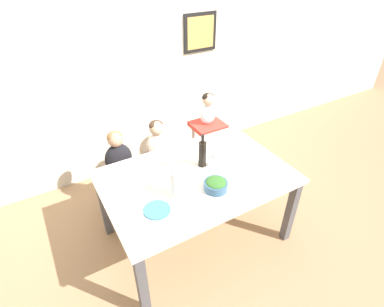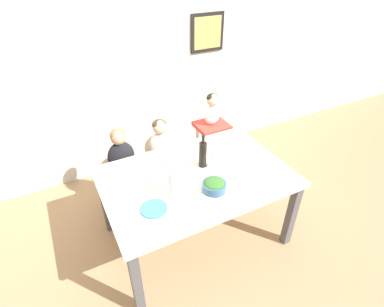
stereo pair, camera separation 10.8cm
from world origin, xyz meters
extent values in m
plane|color=#9E7A56|center=(0.00, 0.00, 0.00)|extent=(14.00, 14.00, 0.00)
cube|color=beige|center=(0.00, 1.43, 1.35)|extent=(10.00, 0.06, 2.70)
cube|color=black|center=(0.87, 1.39, 1.54)|extent=(0.42, 0.02, 0.43)
cube|color=gold|center=(0.87, 1.38, 1.54)|extent=(0.35, 0.00, 0.35)
cube|color=silver|center=(0.00, 0.00, 0.73)|extent=(1.58, 1.05, 0.03)
cube|color=#4C4C51|center=(-0.73, -0.47, 0.36)|extent=(0.07, 0.07, 0.71)
cube|color=#4C4C51|center=(0.73, -0.47, 0.36)|extent=(0.07, 0.07, 0.71)
cube|color=#4C4C51|center=(-0.73, 0.47, 0.36)|extent=(0.07, 0.07, 0.71)
cube|color=#4C4C51|center=(0.73, 0.47, 0.36)|extent=(0.07, 0.07, 0.71)
cylinder|color=silver|center=(-0.59, 0.60, 0.20)|extent=(0.04, 0.04, 0.41)
cylinder|color=silver|center=(-0.32, 0.60, 0.20)|extent=(0.04, 0.04, 0.41)
cylinder|color=silver|center=(-0.59, 0.88, 0.20)|extent=(0.04, 0.04, 0.41)
cylinder|color=silver|center=(-0.32, 0.88, 0.20)|extent=(0.04, 0.04, 0.41)
cube|color=#2D2D33|center=(-0.46, 0.74, 0.43)|extent=(0.41, 0.37, 0.05)
cylinder|color=silver|center=(-0.17, 0.60, 0.20)|extent=(0.04, 0.04, 0.41)
cylinder|color=silver|center=(0.11, 0.60, 0.20)|extent=(0.04, 0.04, 0.41)
cylinder|color=silver|center=(-0.17, 0.88, 0.20)|extent=(0.04, 0.04, 0.41)
cylinder|color=silver|center=(0.11, 0.88, 0.20)|extent=(0.04, 0.04, 0.41)
cube|color=#2D2D33|center=(-0.03, 0.74, 0.43)|extent=(0.41, 0.37, 0.05)
cylinder|color=silver|center=(0.47, 0.62, 0.34)|extent=(0.04, 0.04, 0.68)
cylinder|color=silver|center=(0.70, 0.62, 0.34)|extent=(0.04, 0.04, 0.68)
cylinder|color=silver|center=(0.47, 0.85, 0.34)|extent=(0.04, 0.04, 0.68)
cylinder|color=silver|center=(0.70, 0.85, 0.34)|extent=(0.04, 0.04, 0.68)
cube|color=red|center=(0.59, 0.74, 0.71)|extent=(0.35, 0.32, 0.05)
ellipsoid|color=black|center=(-0.46, 0.74, 0.63)|extent=(0.27, 0.15, 0.34)
sphere|color=tan|center=(-0.46, 0.74, 0.85)|extent=(0.15, 0.15, 0.15)
ellipsoid|color=olive|center=(-0.46, 0.75, 0.88)|extent=(0.15, 0.14, 0.11)
ellipsoid|color=beige|center=(-0.03, 0.74, 0.63)|extent=(0.27, 0.15, 0.34)
sphere|color=#D6AD89|center=(-0.03, 0.74, 0.85)|extent=(0.15, 0.15, 0.15)
ellipsoid|color=#473323|center=(-0.03, 0.75, 0.88)|extent=(0.15, 0.14, 0.11)
ellipsoid|color=silver|center=(0.59, 0.74, 0.85)|extent=(0.19, 0.11, 0.24)
sphere|color=#D6AD89|center=(0.59, 0.74, 1.02)|extent=(0.14, 0.14, 0.14)
ellipsoid|color=black|center=(0.59, 0.74, 1.04)|extent=(0.13, 0.13, 0.10)
cylinder|color=black|center=(0.12, 0.10, 0.87)|extent=(0.07, 0.07, 0.24)
cylinder|color=black|center=(0.12, 0.10, 1.02)|extent=(0.03, 0.03, 0.07)
cylinder|color=black|center=(0.12, 0.10, 1.05)|extent=(0.03, 0.03, 0.02)
cylinder|color=white|center=(-0.26, -0.14, 0.87)|extent=(0.10, 0.10, 0.24)
cylinder|color=white|center=(0.20, 0.02, 0.75)|extent=(0.06, 0.06, 0.00)
cylinder|color=white|center=(0.20, 0.02, 0.78)|extent=(0.01, 0.01, 0.07)
ellipsoid|color=white|center=(0.20, 0.02, 0.86)|extent=(0.08, 0.08, 0.09)
cylinder|color=white|center=(-0.11, 0.19, 0.75)|extent=(0.06, 0.06, 0.00)
cylinder|color=white|center=(-0.11, 0.19, 0.78)|extent=(0.01, 0.01, 0.07)
ellipsoid|color=white|center=(-0.11, 0.19, 0.86)|extent=(0.08, 0.08, 0.09)
cylinder|color=#335675|center=(0.04, -0.23, 0.78)|extent=(0.19, 0.19, 0.07)
ellipsoid|color=#336628|center=(0.04, -0.23, 0.82)|extent=(0.16, 0.16, 0.05)
cylinder|color=teal|center=(-0.46, -0.21, 0.75)|extent=(0.20, 0.20, 0.01)
cylinder|color=silver|center=(-0.40, 0.29, 0.75)|extent=(0.20, 0.20, 0.01)
cylinder|color=silver|center=(0.51, 0.28, 0.75)|extent=(0.20, 0.20, 0.01)
camera|label=1|loc=(-1.03, -1.70, 2.35)|focal=28.00mm
camera|label=2|loc=(-0.94, -1.75, 2.35)|focal=28.00mm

